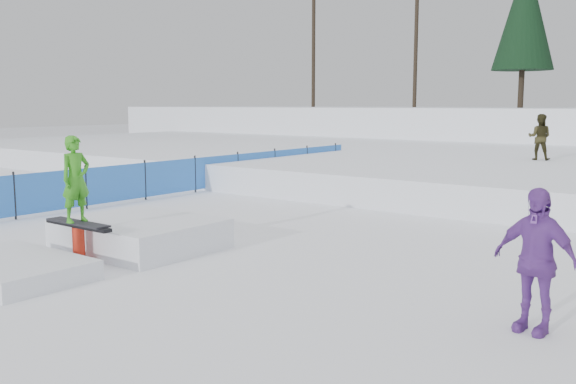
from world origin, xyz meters
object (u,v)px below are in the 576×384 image
Objects in this scene: jib_rail_feature at (108,239)px; spectator_purple at (535,260)px; safety_fence at (195,174)px; walker_olive at (540,137)px.

spectator_purple is at bearing 5.49° from jib_rail_feature.
jib_rail_feature reaches higher than safety_fence.
spectator_purple is at bearing 96.49° from walker_olive.
spectator_purple is (11.61, -5.97, 0.30)m from safety_fence.
jib_rail_feature is (4.62, -6.64, -0.25)m from safety_fence.
walker_olive is (7.54, 8.15, 1.00)m from safety_fence.
jib_rail_feature is at bearing -166.01° from spectator_purple.
spectator_purple is at bearing -27.19° from safety_fence.
jib_rail_feature is at bearing 69.24° from walker_olive.
spectator_purple is 7.04m from jib_rail_feature.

